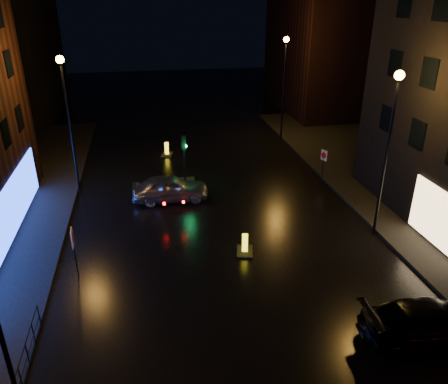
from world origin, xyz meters
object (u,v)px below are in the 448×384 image
Objects in this scene: road_sign_left at (73,242)px; road_sign_right at (324,158)px; traffic_signal at (185,179)px; bollard_near at (245,249)px; silver_hatchback at (170,188)px; dark_sedan at (432,322)px; bollard_far at (167,152)px.

road_sign_right is at bearing 25.66° from road_sign_left.
road_sign_left is at bearing 7.00° from road_sign_right.
traffic_signal is 9.19m from road_sign_right.
bollard_near is 10.58m from road_sign_right.
silver_hatchback is 7.29m from bollard_near.
traffic_signal is 0.76× the size of silver_hatchback.
bollard_near is at bearing 24.86° from road_sign_right.
bollard_near is at bearing -154.05° from silver_hatchback.
bollard_near is 0.61× the size of road_sign_right.
silver_hatchback is at bearing -16.19° from road_sign_right.
road_sign_left is at bearing 148.42° from silver_hatchback.
road_sign_right is (1.84, 14.60, 0.84)m from dark_sedan.
dark_sedan is 14.44m from road_sign_left.
bollard_near is (-5.28, 6.89, -0.53)m from dark_sedan.
road_sign_right is at bearing -19.94° from bollard_far.
road_sign_right is at bearing 59.94° from bollard_near.
road_sign_left is (-4.97, -15.26, 1.62)m from bollard_far.
silver_hatchback is at bearing 53.62° from road_sign_left.
traffic_signal is 8.70m from bollard_near.
traffic_signal is at bearing -27.21° from road_sign_right.
traffic_signal reaches higher than silver_hatchback.
bollard_far is at bearing 68.19° from road_sign_left.
dark_sedan is at bearing -147.22° from silver_hatchback.
silver_hatchback is at bearing 127.58° from bollard_near.
dark_sedan reaches higher than bollard_far.
road_sign_left reaches higher than road_sign_right.
silver_hatchback is 3.41× the size of bollard_far.
dark_sedan is at bearing -39.87° from bollard_near.
silver_hatchback is 2.13× the size of road_sign_right.
road_sign_right reaches higher than silver_hatchback.
dark_sedan reaches higher than bollard_near.
traffic_signal is 2.59× the size of bollard_far.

